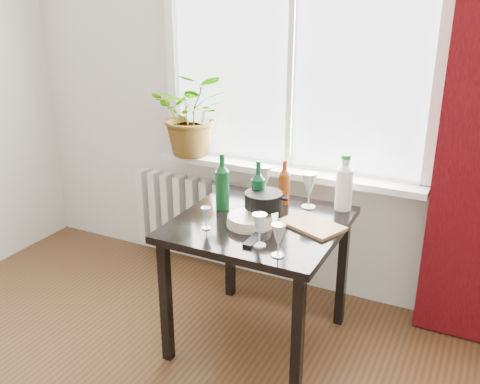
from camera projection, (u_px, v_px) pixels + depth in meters
The scene contains 18 objects.
window at pixel (294, 40), 3.10m from camera, with size 1.72×0.08×1.62m.
windowsill at pixel (285, 170), 3.31m from camera, with size 1.72×0.20×0.04m.
radiator at pixel (187, 214), 3.81m from camera, with size 0.80×0.10×0.55m.
table at pixel (259, 237), 2.83m from camera, with size 0.85×0.85×0.74m.
potted_plant at pixel (193, 114), 3.47m from camera, with size 0.49×0.43×0.55m, color #3B6A1C.
wine_bottle_left at pixel (222, 181), 2.90m from camera, with size 0.07×0.07×0.32m, color #0B3D19, non-canonical shape.
wine_bottle_right at pixel (258, 188), 2.82m from camera, with size 0.07×0.07×0.31m, color #0C4022, non-canonical shape.
bottle_amber at pixel (284, 182), 2.98m from camera, with size 0.06×0.06×0.26m, color maroon, non-canonical shape.
cleaning_bottle at pixel (344, 182), 2.89m from camera, with size 0.09×0.09×0.32m, color white, non-canonical shape.
wineglass_front_right at pixel (259, 230), 2.49m from camera, with size 0.07×0.07×0.17m, color white, non-canonical shape.
wineglass_far_right at pixel (278, 240), 2.40m from camera, with size 0.07×0.07×0.16m, color silver, non-canonical shape.
wineglass_back_center at pixel (309, 190), 2.94m from camera, with size 0.09×0.09×0.21m, color silver, non-canonical shape.
wineglass_back_left at pixel (266, 180), 3.14m from camera, with size 0.07×0.07×0.17m, color silver, non-canonical shape.
wineglass_front_left at pixel (206, 218), 2.68m from camera, with size 0.05×0.05×0.12m, color #B6C0C4, non-canonical shape.
plate_stack at pixel (250, 220), 2.74m from camera, with size 0.24×0.24×0.05m, color beige.
fondue_pot at pixel (264, 206), 2.78m from camera, with size 0.23×0.20×0.15m, color black, non-canonical shape.
tv_remote at pixel (253, 240), 2.56m from camera, with size 0.05×0.15×0.02m, color black.
cutting_board at pixel (312, 225), 2.73m from camera, with size 0.31×0.20×0.02m, color olive.
Camera 1 is at (1.15, -0.79, 1.87)m, focal length 40.00 mm.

